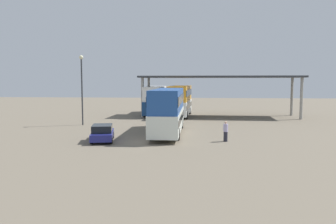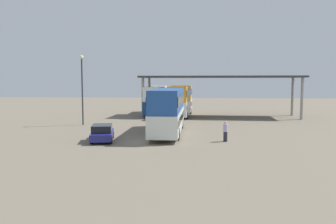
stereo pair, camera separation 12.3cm
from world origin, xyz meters
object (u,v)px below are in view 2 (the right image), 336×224
pedestrian_waiting (225,131)px  parked_hatchback (102,133)px  double_decker_near_canopy (156,99)px  double_decker_mid_row (180,100)px  double_decker_main (168,109)px  lamppost_tall (82,81)px

pedestrian_waiting → parked_hatchback: bearing=-91.9°
double_decker_near_canopy → pedestrian_waiting: 22.85m
double_decker_near_canopy → pedestrian_waiting: size_ratio=6.73×
parked_hatchback → pedestrian_waiting: pedestrian_waiting is taller
double_decker_near_canopy → double_decker_mid_row: (3.65, -2.03, 0.06)m
double_decker_main → double_decker_mid_row: size_ratio=1.10×
double_decker_near_canopy → lamppost_tall: (-6.65, -12.21, 2.60)m
double_decker_near_canopy → double_decker_mid_row: 4.17m
double_decker_mid_row → double_decker_near_canopy: bearing=63.8°
double_decker_near_canopy → lamppost_tall: 14.14m
parked_hatchback → double_decker_mid_row: bearing=-26.4°
double_decker_main → lamppost_tall: 11.52m
double_decker_near_canopy → lamppost_tall: lamppost_tall is taller
double_decker_main → parked_hatchback: bearing=132.1°
lamppost_tall → pedestrian_waiting: lamppost_tall is taller
double_decker_main → lamppost_tall: lamppost_tall is taller
double_decker_main → pedestrian_waiting: 6.43m
double_decker_main → double_decker_mid_row: (0.37, 15.42, 0.02)m
parked_hatchback → double_decker_near_canopy: double_decker_near_canopy is taller
parked_hatchback → double_decker_mid_row: (5.33, 19.90, 1.62)m
double_decker_main → double_decker_mid_row: bearing=-1.4°
lamppost_tall → double_decker_mid_row: bearing=44.7°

